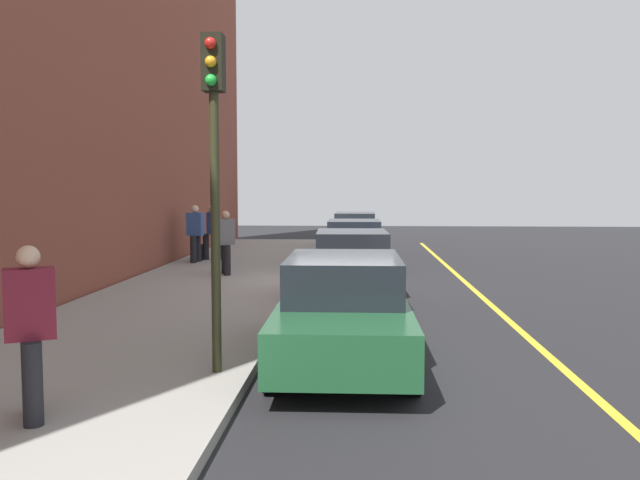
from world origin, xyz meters
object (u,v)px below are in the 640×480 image
Objects in this scene: parked_car_maroon at (352,264)px; rolling_suitcase at (198,252)px; parked_car_green at (344,310)px; pedestrian_burgundy_coat at (30,327)px; traffic_light_pole at (214,146)px; pedestrian_grey_coat at (226,241)px; parked_car_navy at (354,245)px; pedestrian_blue_coat at (195,232)px; pedestrian_navy_coat at (212,231)px; parked_car_silver at (355,231)px.

rolling_suitcase is (-6.09, -5.08, -0.34)m from parked_car_maroon.
parked_car_green is 4.28m from pedestrian_burgundy_coat.
parked_car_maroon is 1.01× the size of traffic_light_pole.
pedestrian_grey_coat is (-8.38, -3.41, 0.32)m from parked_car_green.
pedestrian_blue_coat is (-0.27, -5.04, 0.36)m from parked_car_navy.
pedestrian_blue_coat reaches higher than pedestrian_navy_coat.
parked_car_silver is 5.33× the size of rolling_suitcase.
pedestrian_blue_coat is at bearing -93.05° from parked_car_navy.
parked_car_silver is 9.89m from pedestrian_grey_coat.
parked_car_silver is 7.23m from pedestrian_navy_coat.
rolling_suitcase is at bearing -172.48° from pedestrian_burgundy_coat.
pedestrian_burgundy_coat is (14.01, -3.12, 0.34)m from parked_car_navy.
parked_car_maroon is 9.23m from pedestrian_burgundy_coat.
traffic_light_pole reaches higher than parked_car_silver.
parked_car_silver is 2.63× the size of pedestrian_navy_coat.
pedestrian_burgundy_coat is 0.42× the size of traffic_light_pole.
parked_car_green is at bearing -0.52° from parked_car_maroon.
pedestrian_blue_coat is 13.04m from traffic_light_pole.
parked_car_navy is 2.31× the size of pedestrian_blue_coat.
pedestrian_blue_coat is at bearing -22.28° from pedestrian_navy_coat.
parked_car_green is 13.02m from pedestrian_navy_coat.
pedestrian_blue_coat reaches higher than pedestrian_burgundy_coat.
pedestrian_blue_coat is (6.32, -5.04, 0.36)m from parked_car_silver.
pedestrian_blue_coat is at bearing -156.20° from parked_car_green.
pedestrian_navy_coat reaches higher than parked_car_maroon.
pedestrian_blue_coat is at bearing 3.54° from rolling_suitcase.
parked_car_green is 2.99m from traffic_light_pole.
parked_car_green is 1.07× the size of traffic_light_pole.
parked_car_maroon is at bearing 160.21° from pedestrian_burgundy_coat.
parked_car_maroon is 5.72m from parked_car_green.
traffic_light_pole is at bearing -13.49° from parked_car_maroon.
parked_car_navy is at bearing 76.78° from pedestrian_navy_coat.
parked_car_silver is at bearing 179.86° from parked_car_green.
parked_car_green is 2.51× the size of pedestrian_navy_coat.
parked_car_green is 5.08× the size of rolling_suitcase.
pedestrian_burgundy_coat reaches higher than parked_car_silver.
parked_car_silver is at bearing 171.40° from pedestrian_burgundy_coat.
parked_car_navy is 5.33m from parked_car_maroon.
pedestrian_navy_coat reaches higher than pedestrian_grey_coat.
parked_car_silver is at bearing 159.52° from pedestrian_grey_coat.
parked_car_green is at bearing 23.04° from rolling_suitcase.
parked_car_green reaches higher than rolling_suitcase.
parked_car_green is 12.84m from rolling_suitcase.
traffic_light_pole is (6.85, -1.64, 2.26)m from parked_car_maroon.
parked_car_silver is at bearing 175.03° from traffic_light_pole.
parked_car_navy is 5.06m from pedestrian_blue_coat.
parked_car_navy is 12.49m from traffic_light_pole.
parked_car_maroon and parked_car_green have the same top height.
pedestrian_burgundy_coat is (8.68, -3.12, 0.34)m from parked_car_maroon.
pedestrian_navy_coat is at bearing 132.76° from rolling_suitcase.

